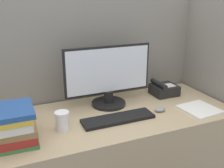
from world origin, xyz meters
TOP-DOWN VIEW (x-y plane):
  - cubicle_panel_rear at (0.00, 0.70)m, footprint 1.99×0.04m
  - cubicle_panel_right at (0.83, 0.36)m, footprint 0.04×0.72m
  - desk at (0.00, 0.33)m, footprint 1.59×0.66m
  - monitor at (0.04, 0.48)m, footprint 0.60×0.23m
  - keyboard at (0.01, 0.24)m, footprint 0.44×0.13m
  - mouse at (0.31, 0.24)m, footprint 0.07×0.05m
  - coffee_cup at (-0.32, 0.25)m, footprint 0.08×0.08m
  - book_stack at (-0.58, 0.23)m, footprint 0.24×0.27m
  - desk_telephone at (0.50, 0.49)m, footprint 0.18×0.18m
  - paper_pile at (0.56, 0.16)m, footprint 0.24×0.24m

SIDE VIEW (x-z plane):
  - desk at x=0.00m, z-range 0.00..0.78m
  - cubicle_panel_rear at x=0.00m, z-range 0.00..1.54m
  - cubicle_panel_right at x=0.83m, z-range 0.00..1.54m
  - paper_pile at x=0.56m, z-range 0.78..0.79m
  - keyboard at x=0.01m, z-range 0.78..0.80m
  - mouse at x=0.31m, z-range 0.78..0.81m
  - desk_telephone at x=0.50m, z-range 0.76..0.87m
  - coffee_cup at x=-0.32m, z-range 0.78..0.88m
  - book_stack at x=-0.58m, z-range 0.77..0.96m
  - monitor at x=0.04m, z-range 0.76..1.17m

